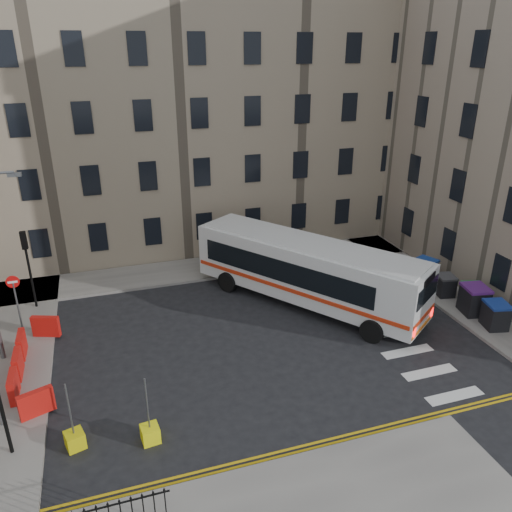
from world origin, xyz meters
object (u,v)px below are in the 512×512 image
wheelie_bin_b (474,300)px  wheelie_bin_d (445,285)px  wheelie_bin_e (425,269)px  wheelie_bin_a (496,315)px  wheelie_bin_c (473,296)px  bollard_yellow (75,440)px  bus (307,269)px  bollard_chevron (150,434)px

wheelie_bin_b → wheelie_bin_d: size_ratio=1.28×
wheelie_bin_b → wheelie_bin_e: bearing=100.6°
wheelie_bin_d → wheelie_bin_a: bearing=-76.5°
wheelie_bin_c → bollard_yellow: size_ratio=2.28×
bus → wheelie_bin_e: 7.63m
bollard_yellow → bollard_chevron: bearing=-11.4°
wheelie_bin_a → wheelie_bin_b: 1.47m
wheelie_bin_b → bollard_yellow: 19.23m
wheelie_bin_d → wheelie_bin_e: size_ratio=0.84×
wheelie_bin_d → wheelie_bin_e: bearing=96.7°
bollard_yellow → bus: bearing=31.7°
wheelie_bin_a → wheelie_bin_b: size_ratio=0.90×
wheelie_bin_d → bus: bearing=178.2°
wheelie_bin_b → wheelie_bin_d: bearing=104.3°
wheelie_bin_b → wheelie_bin_e: 4.06m
bus → wheelie_bin_b: (7.48, -3.79, -1.07)m
wheelie_bin_a → wheelie_bin_e: 5.52m
wheelie_bin_b → wheelie_bin_c: 0.59m
wheelie_bin_e → wheelie_bin_a: bearing=-113.1°
wheelie_bin_c → bollard_yellow: bearing=-152.7°
bus → wheelie_bin_b: bearing=-62.2°
wheelie_bin_a → wheelie_bin_c: wheelie_bin_a is taller
bus → wheelie_bin_d: bus is taller
wheelie_bin_e → bollard_yellow: size_ratio=2.35×
wheelie_bin_c → bollard_chevron: bearing=-149.6°
bus → wheelie_bin_c: bearing=-58.3°
wheelie_bin_b → wheelie_bin_d: wheelie_bin_b is taller
bus → bollard_yellow: bearing=176.4°
bus → wheelie_bin_a: size_ratio=8.70×
wheelie_bin_b → wheelie_bin_c: size_ratio=1.10×
bollard_chevron → wheelie_bin_c: bearing=14.2°
bus → bollard_yellow: bus is taller
wheelie_bin_a → bollard_chevron: 16.68m
bollard_yellow → bollard_chevron: 2.51m
bus → bollard_chevron: bus is taller
wheelie_bin_e → bollard_yellow: 20.37m
wheelie_bin_e → bollard_chevron: (-16.54, -7.83, -0.47)m
wheelie_bin_a → wheelie_bin_e: bearing=102.9°
bus → wheelie_bin_d: 7.67m
wheelie_bin_d → wheelie_bin_e: wheelie_bin_e is taller
bus → bollard_yellow: 13.57m
wheelie_bin_c → wheelie_bin_d: wheelie_bin_c is taller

